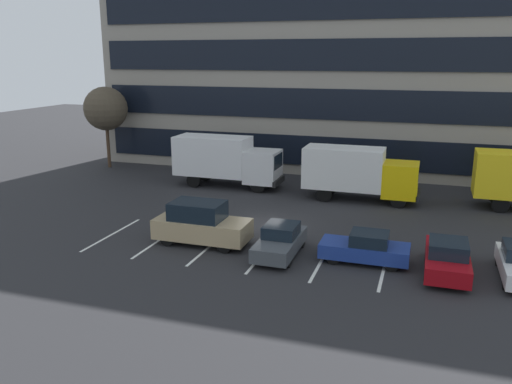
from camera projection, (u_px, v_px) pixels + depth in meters
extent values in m
plane|color=#262628|center=(262.00, 224.00, 29.10)|extent=(120.00, 120.00, 0.00)
cube|color=gray|center=(329.00, 35.00, 42.91)|extent=(36.68, 10.16, 21.60)
cube|color=black|center=(313.00, 151.00, 40.41)|extent=(35.21, 0.16, 2.30)
cube|color=black|center=(314.00, 104.00, 39.51)|extent=(35.21, 0.16, 2.30)
cube|color=black|center=(315.00, 55.00, 38.60)|extent=(35.21, 0.16, 2.30)
cube|color=black|center=(317.00, 3.00, 37.69)|extent=(35.21, 0.16, 2.30)
cube|color=silver|center=(112.00, 234.00, 27.43)|extent=(0.14, 5.40, 0.01)
cube|color=silver|center=(159.00, 240.00, 26.58)|extent=(0.14, 5.40, 0.01)
cube|color=silver|center=(210.00, 246.00, 25.73)|extent=(0.14, 5.40, 0.01)
cube|color=silver|center=(264.00, 253.00, 24.87)|extent=(0.14, 5.40, 0.01)
cube|color=silver|center=(322.00, 260.00, 24.02)|extent=(0.14, 5.40, 0.01)
cube|color=silver|center=(384.00, 267.00, 23.17)|extent=(0.14, 5.40, 0.01)
cube|color=yellow|center=(400.00, 180.00, 32.80)|extent=(2.14, 2.33, 2.14)
cube|color=black|center=(418.00, 174.00, 32.37)|extent=(0.06, 1.96, 0.94)
cube|color=white|center=(344.00, 168.00, 33.76)|extent=(5.06, 2.43, 2.63)
cube|color=black|center=(418.00, 195.00, 32.69)|extent=(0.19, 2.33, 0.39)
cylinder|color=black|center=(400.00, 192.00, 33.99)|extent=(0.97, 0.29, 0.97)
cylinder|color=black|center=(398.00, 200.00, 32.15)|extent=(0.97, 0.29, 0.97)
cylinder|color=black|center=(330.00, 187.00, 35.39)|extent=(0.97, 0.29, 0.97)
cylinder|color=black|center=(324.00, 194.00, 33.55)|extent=(0.97, 0.29, 0.97)
cylinder|color=black|center=(497.00, 196.00, 33.07)|extent=(1.00, 0.30, 1.00)
cylinder|color=black|center=(500.00, 204.00, 31.18)|extent=(1.00, 0.30, 1.00)
cube|color=white|center=(263.00, 167.00, 36.39)|extent=(2.24, 2.44, 2.24)
cube|color=black|center=(278.00, 161.00, 35.95)|extent=(0.06, 2.05, 0.98)
cube|color=white|center=(213.00, 155.00, 37.40)|extent=(5.29, 2.54, 2.75)
cube|color=black|center=(279.00, 181.00, 36.28)|extent=(0.20, 2.44, 0.41)
cylinder|color=black|center=(267.00, 179.00, 37.64)|extent=(1.02, 0.31, 1.02)
cylinder|color=black|center=(258.00, 185.00, 35.71)|extent=(1.02, 0.31, 1.02)
cylinder|color=black|center=(206.00, 174.00, 39.11)|extent=(1.02, 0.31, 1.02)
cylinder|color=black|center=(194.00, 180.00, 37.18)|extent=(1.02, 0.31, 1.02)
cube|color=#474C51|center=(280.00, 244.00, 24.45)|extent=(1.70, 4.06, 0.66)
cube|color=black|center=(281.00, 230.00, 24.49)|extent=(1.50, 1.71, 0.57)
cylinder|color=black|center=(288.00, 261.00, 23.10)|extent=(0.21, 0.57, 0.57)
cylinder|color=black|center=(256.00, 257.00, 23.55)|extent=(0.21, 0.57, 0.57)
cylinder|color=black|center=(302.00, 242.00, 25.49)|extent=(0.21, 0.57, 0.57)
cylinder|color=black|center=(273.00, 239.00, 25.94)|extent=(0.21, 0.57, 0.57)
cylinder|color=black|center=(506.00, 283.00, 20.84)|extent=(0.21, 0.57, 0.57)
cylinder|color=black|center=(499.00, 260.00, 23.24)|extent=(0.21, 0.57, 0.57)
cube|color=navy|center=(364.00, 251.00, 23.64)|extent=(3.97, 1.66, 0.65)
cube|color=black|center=(369.00, 238.00, 23.43)|extent=(1.67, 1.46, 0.55)
cylinder|color=black|center=(333.00, 258.00, 23.43)|extent=(0.55, 0.20, 0.55)
cylinder|color=black|center=(339.00, 248.00, 24.75)|extent=(0.55, 0.20, 0.55)
cylinder|color=black|center=(392.00, 265.00, 22.66)|extent=(0.55, 0.20, 0.55)
cylinder|color=black|center=(394.00, 254.00, 23.98)|extent=(0.55, 0.20, 0.55)
cube|color=maroon|center=(447.00, 260.00, 22.39)|extent=(1.80, 4.30, 0.70)
cube|color=black|center=(448.00, 248.00, 22.03)|extent=(1.58, 1.81, 0.60)
cylinder|color=black|center=(428.00, 253.00, 23.97)|extent=(0.22, 0.60, 0.60)
cylinder|color=black|center=(464.00, 257.00, 23.49)|extent=(0.22, 0.60, 0.60)
cylinder|color=black|center=(427.00, 277.00, 21.44)|extent=(0.22, 0.60, 0.60)
cylinder|color=black|center=(467.00, 282.00, 20.97)|extent=(0.22, 0.60, 0.60)
cube|color=tan|center=(202.00, 229.00, 25.93)|extent=(4.72, 2.00, 0.97)
cube|color=black|center=(198.00, 210.00, 25.77)|extent=(2.60, 1.76, 0.87)
cylinder|color=black|center=(237.00, 234.00, 26.38)|extent=(0.70, 0.23, 0.70)
cylinder|color=black|center=(224.00, 246.00, 24.77)|extent=(0.70, 0.23, 0.70)
cylinder|color=black|center=(183.00, 228.00, 27.30)|extent=(0.70, 0.23, 0.70)
cylinder|color=black|center=(167.00, 239.00, 25.69)|extent=(0.70, 0.23, 0.70)
cylinder|color=#473323|center=(108.00, 147.00, 43.71)|extent=(0.28, 0.28, 3.51)
sphere|color=#4C4233|center=(106.00, 109.00, 42.91)|extent=(3.57, 3.57, 3.57)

